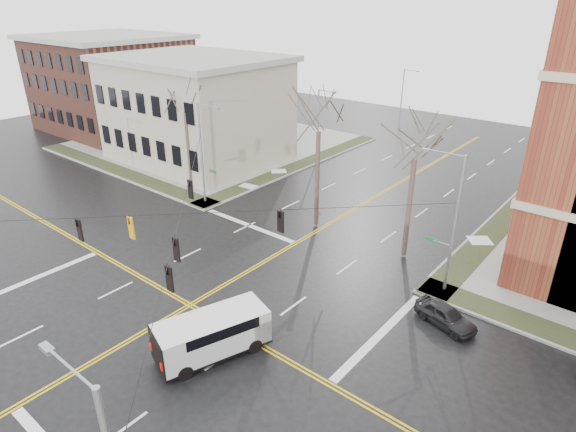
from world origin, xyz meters
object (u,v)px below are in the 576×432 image
Objects in this scene: signal_pole_nw at (203,151)px; tree_ne at (415,153)px; tree_nw_near at (319,125)px; signal_pole_ne at (452,221)px; streetlight_north_b at (403,96)px; parked_car_a at (445,315)px; tree_nw_far at (185,107)px; streetlight_north_a at (319,122)px; cargo_van at (216,331)px.

signal_pole_nw is 19.07m from tree_ne.
tree_nw_near is 1.08× the size of tree_ne.
signal_pole_ne is 42.61m from streetlight_north_b.
streetlight_north_b is 0.68× the size of tree_nw_near.
signal_pole_ne is at bearing 41.11° from parked_car_a.
signal_pole_ne is at bearing -3.22° from tree_nw_far.
streetlight_north_a is at bearing 65.58° from parked_car_a.
streetlight_north_a is 17.68m from tree_nw_near.
parked_car_a is at bearing -9.81° from tree_nw_far.
parked_car_a is at bearing -64.58° from signal_pole_ne.
parked_car_a is at bearing 69.13° from cargo_van.
tree_ne is (-3.95, 2.43, 2.94)m from signal_pole_ne.
tree_nw_far is 0.95× the size of tree_nw_near.
signal_pole_ne is 5.69m from parked_car_a.
tree_nw_near is at bearing 82.37° from parked_car_a.
tree_ne is (22.48, 0.94, -0.15)m from tree_nw_far.
tree_nw_far reaches higher than tree_ne.
tree_nw_near reaches higher than tree_ne.
cargo_van is at bearing -37.11° from tree_nw_far.
signal_pole_nw reaches higher than parked_car_a.
streetlight_north_a is at bearing -90.00° from streetlight_north_b.
streetlight_north_b is 38.69m from tree_ne.
tree_ne is at bearing 148.43° from signal_pole_ne.
tree_nw_near is at bearing -54.45° from streetlight_north_a.
tree_ne reaches higher than signal_pole_ne.
streetlight_north_a is at bearing 125.55° from tree_nw_near.
signal_pole_ne is at bearing -36.90° from streetlight_north_a.
cargo_van is 25.44m from tree_nw_far.
streetlight_north_a reaches higher than cargo_van.
streetlight_north_b is 0.72× the size of tree_nw_far.
signal_pole_ne is at bearing -58.95° from streetlight_north_b.
tree_nw_near is at bearing 13.11° from signal_pole_nw.
tree_nw_far is (-3.79, 1.49, 3.08)m from signal_pole_nw.
streetlight_north_b is at bearing 82.75° from tree_nw_far.
cargo_van is 0.58× the size of tree_nw_far.
streetlight_north_b is 35.68m from tree_nw_near.
tree_nw_far reaches higher than streetlight_north_a.
tree_nw_far reaches higher than signal_pole_nw.
signal_pole_ne is 1.41× the size of cargo_van.
streetlight_north_a is 20.00m from streetlight_north_b.
streetlight_north_a is at bearing 143.10° from signal_pole_ne.
parked_car_a is (23.57, -39.86, -3.83)m from streetlight_north_b.
signal_pole_nw is 0.83× the size of tree_ne.
parked_car_a is 16.71m from tree_nw_near.
tree_nw_far reaches higher than streetlight_north_b.
signal_pole_ne is 26.65m from tree_nw_far.
parked_car_a is 29.39m from tree_nw_far.
parked_car_a is (24.24, -3.36, -4.31)m from signal_pole_nw.
tree_nw_near is at bearing 179.59° from tree_ne.
streetlight_north_b is at bearing 90.00° from streetlight_north_a.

